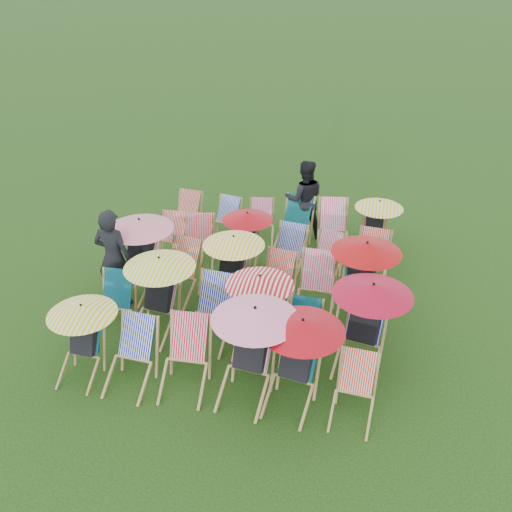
% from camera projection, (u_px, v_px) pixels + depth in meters
% --- Properties ---
extents(ground, '(100.00, 100.00, 0.00)m').
position_uv_depth(ground, '(248.00, 306.00, 10.25)').
color(ground, black).
rests_on(ground, ground).
extents(deckchair_0, '(1.02, 1.06, 1.21)m').
position_uv_depth(deckchair_0, '(81.00, 340.00, 8.41)').
color(deckchair_0, '#A8844E').
rests_on(deckchair_0, ground).
extents(deckchair_1, '(0.69, 0.93, 0.97)m').
position_uv_depth(deckchair_1, '(130.00, 357.00, 8.31)').
color(deckchair_1, '#A8844E').
rests_on(deckchair_1, ground).
extents(deckchair_2, '(0.73, 0.98, 1.02)m').
position_uv_depth(deckchair_2, '(185.00, 359.00, 8.24)').
color(deckchair_2, '#A8844E').
rests_on(deckchair_2, ground).
extents(deckchair_3, '(1.23, 1.30, 1.46)m').
position_uv_depth(deckchair_3, '(249.00, 352.00, 7.98)').
color(deckchair_3, '#A8844E').
rests_on(deckchair_3, ground).
extents(deckchair_4, '(1.17, 1.24, 1.39)m').
position_uv_depth(deckchair_4, '(295.00, 362.00, 7.86)').
color(deckchair_4, '#A8844E').
rests_on(deckchair_4, ground).
extents(deckchair_5, '(0.63, 0.85, 0.88)m').
position_uv_depth(deckchair_5, '(354.00, 392.00, 7.76)').
color(deckchair_5, '#A8844E').
rests_on(deckchair_5, ground).
extents(deckchair_6, '(0.68, 0.91, 0.95)m').
position_uv_depth(deckchair_6, '(113.00, 306.00, 9.42)').
color(deckchair_6, '#A8844E').
rests_on(deckchair_6, ground).
extents(deckchair_7, '(1.16, 1.22, 1.37)m').
position_uv_depth(deckchair_7, '(157.00, 295.00, 9.28)').
color(deckchair_7, '#A8844E').
rests_on(deckchair_7, ground).
extents(deckchair_8, '(0.75, 1.00, 1.03)m').
position_uv_depth(deckchair_8, '(210.00, 313.00, 9.20)').
color(deckchair_8, '#A8844E').
rests_on(deckchair_8, ground).
extents(deckchair_9, '(1.08, 1.13, 1.28)m').
position_uv_depth(deckchair_9, '(256.00, 311.00, 8.97)').
color(deckchair_9, '#A8844E').
rests_on(deckchair_9, ground).
extents(deckchair_10, '(0.61, 0.83, 0.87)m').
position_uv_depth(deckchair_10, '(301.00, 333.00, 8.87)').
color(deckchair_10, '#A8844E').
rests_on(deckchair_10, ground).
extents(deckchair_11, '(1.20, 1.28, 1.43)m').
position_uv_depth(deckchair_11, '(364.00, 325.00, 8.54)').
color(deckchair_11, '#A8844E').
rests_on(deckchair_11, ground).
extents(deckchair_12, '(1.21, 1.29, 1.43)m').
position_uv_depth(deckchair_12, '(137.00, 255.00, 10.31)').
color(deckchair_12, '#A8844E').
rests_on(deckchair_12, ground).
extents(deckchair_13, '(0.83, 1.05, 1.03)m').
position_uv_depth(deckchair_13, '(178.00, 273.00, 10.22)').
color(deckchair_13, '#A8844E').
rests_on(deckchair_13, ground).
extents(deckchair_14, '(1.09, 1.15, 1.29)m').
position_uv_depth(deckchair_14, '(230.00, 269.00, 10.05)').
color(deckchair_14, '#A8844E').
rests_on(deckchair_14, ground).
extents(deckchair_15, '(0.73, 0.94, 0.95)m').
position_uv_depth(deckchair_15, '(275.00, 284.00, 10.01)').
color(deckchair_15, '#A8844E').
rests_on(deckchair_15, ground).
extents(deckchair_16, '(0.69, 0.96, 1.03)m').
position_uv_depth(deckchair_16, '(316.00, 288.00, 9.81)').
color(deckchair_16, '#A8844E').
rests_on(deckchair_16, ground).
extents(deckchair_17, '(1.18, 1.23, 1.40)m').
position_uv_depth(deckchair_17, '(360.00, 279.00, 9.64)').
color(deckchair_17, '#A8844E').
rests_on(deckchair_17, ground).
extents(deckchair_18, '(0.60, 0.84, 0.91)m').
position_uv_depth(deckchair_18, '(170.00, 240.00, 11.42)').
color(deckchair_18, '#A8844E').
rests_on(deckchair_18, ground).
extents(deckchair_19, '(0.81, 1.00, 0.96)m').
position_uv_depth(deckchair_19, '(198.00, 244.00, 11.20)').
color(deckchair_19, '#A8844E').
rests_on(deckchair_19, ground).
extents(deckchair_20, '(0.98, 1.04, 1.16)m').
position_uv_depth(deckchair_20, '(245.00, 240.00, 11.08)').
color(deckchair_20, '#A8844E').
rests_on(deckchair_20, ground).
extents(deckchair_21, '(0.75, 0.96, 0.95)m').
position_uv_depth(deckchair_21, '(286.00, 254.00, 10.89)').
color(deckchair_21, '#A8844E').
rests_on(deckchair_21, ground).
extents(deckchair_22, '(0.71, 0.88, 0.85)m').
position_uv_depth(deckchair_22, '(326.00, 259.00, 10.83)').
color(deckchair_22, '#A8844E').
rests_on(deckchair_22, ground).
extents(deckchair_23, '(0.75, 0.97, 0.99)m').
position_uv_depth(deckchair_23, '(370.00, 262.00, 10.62)').
color(deckchair_23, '#A8844E').
rests_on(deckchair_23, ground).
extents(deckchair_24, '(0.68, 0.89, 0.91)m').
position_uv_depth(deckchair_24, '(185.00, 216.00, 12.33)').
color(deckchair_24, '#A8844E').
rests_on(deckchair_24, ground).
extents(deckchair_25, '(0.73, 0.90, 0.87)m').
position_uv_depth(deckchair_25, '(224.00, 221.00, 12.17)').
color(deckchair_25, '#A8844E').
rests_on(deckchair_25, ground).
extents(deckchair_26, '(0.68, 0.86, 0.85)m').
position_uv_depth(deckchair_26, '(261.00, 223.00, 12.12)').
color(deckchair_26, '#A8844E').
rests_on(deckchair_26, ground).
extents(deckchair_27, '(0.80, 1.02, 1.02)m').
position_uv_depth(deckchair_27, '(294.00, 225.00, 11.85)').
color(deckchair_27, '#A8844E').
rests_on(deckchair_27, ground).
extents(deckchair_28, '(0.80, 1.01, 1.00)m').
position_uv_depth(deckchair_28, '(333.00, 228.00, 11.76)').
color(deckchair_28, '#A8844E').
rests_on(deckchair_28, ground).
extents(deckchair_29, '(0.97, 1.02, 1.15)m').
position_uv_depth(deckchair_29, '(375.00, 227.00, 11.57)').
color(deckchair_29, '#A8844E').
rests_on(deckchair_29, ground).
extents(person_left, '(0.70, 0.48, 1.85)m').
position_uv_depth(person_left, '(114.00, 258.00, 9.89)').
color(person_left, black).
rests_on(person_left, ground).
extents(person_rear, '(0.97, 0.84, 1.73)m').
position_uv_depth(person_rear, '(304.00, 199.00, 12.11)').
color(person_rear, black).
rests_on(person_rear, ground).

